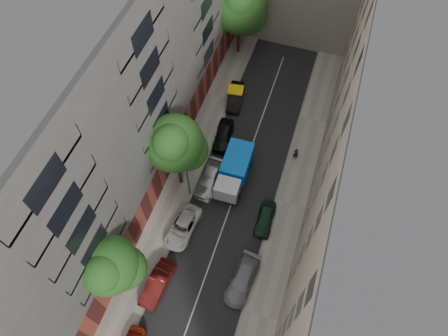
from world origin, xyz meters
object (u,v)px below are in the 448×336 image
at_px(car_left_1, 158,284).
at_px(car_left_4, 223,135).
at_px(lamp_post, 187,173).
at_px(car_left_3, 209,179).
at_px(car_left_5, 235,97).
at_px(car_right_1, 242,280).
at_px(tree_near, 110,268).
at_px(car_right_2, 265,219).
at_px(pedestrian, 296,154).
at_px(tree_far, 240,9).
at_px(tree_mid, 175,146).
at_px(tarp_truck, 234,171).
at_px(car_left_2, 183,227).

xyz_separation_m(car_left_1, car_left_4, (0.42, 16.80, 0.01)).
bearing_deg(lamp_post, car_left_3, 53.01).
height_order(car_left_1, lamp_post, lamp_post).
relative_size(car_left_5, lamp_post, 0.68).
bearing_deg(car_right_1, tree_near, -153.46).
distance_m(car_left_4, car_right_2, 10.49).
bearing_deg(car_left_1, pedestrian, 69.44).
height_order(car_right_1, tree_far, tree_far).
bearing_deg(car_right_1, tree_mid, 144.05).
height_order(car_left_5, tree_near, tree_near).
bearing_deg(car_left_5, car_left_3, -94.60).
distance_m(car_left_1, tree_far, 30.80).
relative_size(tarp_truck, car_right_2, 1.59).
bearing_deg(car_left_4, tree_mid, -115.28).
distance_m(car_left_5, car_right_1, 20.95).
height_order(car_right_2, tree_near, tree_near).
relative_size(car_left_2, tree_mid, 0.50).
distance_m(tarp_truck, car_left_2, 7.47).
bearing_deg(tarp_truck, car_right_1, -70.14).
relative_size(tree_far, lamp_post, 1.47).
bearing_deg(car_left_2, car_left_3, 87.45).
height_order(car_right_2, pedestrian, pedestrian).
height_order(car_left_5, car_right_1, car_left_5).
height_order(tree_far, lamp_post, tree_far).
relative_size(tarp_truck, car_right_1, 1.27).
distance_m(car_left_4, pedestrian, 7.88).
distance_m(car_left_4, car_left_5, 5.62).
distance_m(car_right_1, car_right_2, 6.21).
xyz_separation_m(car_left_2, car_right_1, (6.70, -3.00, 0.04)).
relative_size(car_left_1, tree_far, 0.47).
bearing_deg(pedestrian, car_left_2, 65.49).
height_order(tarp_truck, lamp_post, lamp_post).
xyz_separation_m(car_left_2, car_left_5, (-0.13, 16.80, 0.06)).
distance_m(car_left_1, car_right_2, 11.37).
xyz_separation_m(car_right_2, tree_mid, (-9.05, 1.49, 5.97)).
bearing_deg(tarp_truck, car_left_4, 119.22).
distance_m(car_left_3, pedestrian, 9.33).
bearing_deg(car_left_1, tree_near, -153.01).
xyz_separation_m(car_left_5, car_right_1, (6.83, -19.80, -0.03)).
relative_size(car_right_1, tree_near, 0.60).
relative_size(tarp_truck, tree_near, 0.76).
bearing_deg(car_left_2, tree_near, -108.79).
xyz_separation_m(car_left_1, car_left_3, (0.80, 11.20, -0.04)).
xyz_separation_m(car_left_3, tree_near, (-3.50, -12.25, 4.92)).
bearing_deg(car_left_1, car_left_2, 94.48).
bearing_deg(tree_near, car_left_5, 83.42).
distance_m(car_left_1, car_left_5, 22.40).
xyz_separation_m(car_left_1, tree_near, (-2.70, -1.05, 4.88)).
xyz_separation_m(tree_near, pedestrian, (11.00, 17.80, -4.66)).
distance_m(car_left_1, car_right_1, 7.31).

